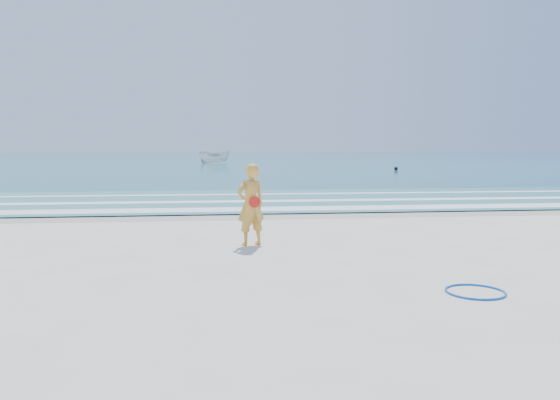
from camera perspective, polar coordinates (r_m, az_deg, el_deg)
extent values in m
plane|color=silver|center=(9.73, 0.46, -8.21)|extent=(400.00, 400.00, 0.00)
cube|color=#B2A893|center=(18.55, -3.00, -1.58)|extent=(400.00, 2.40, 0.00)
cube|color=#19727F|center=(114.40, -6.11, 4.44)|extent=(400.00, 190.00, 0.04)
cube|color=#59B7AD|center=(23.51, -3.78, 0.05)|extent=(400.00, 10.00, 0.01)
cube|color=white|center=(19.84, -3.24, -0.96)|extent=(400.00, 1.40, 0.01)
cube|color=white|center=(22.71, -3.68, -0.13)|extent=(400.00, 0.90, 0.01)
cube|color=white|center=(26.00, -4.07, 0.60)|extent=(400.00, 0.60, 0.01)
torus|color=blue|center=(9.35, 19.73, -9.01)|extent=(1.13, 1.13, 0.03)
imported|color=silver|center=(75.96, -6.84, 4.52)|extent=(4.81, 3.19, 1.74)
sphere|color=black|center=(53.01, 12.03, 3.23)|extent=(0.37, 0.37, 0.37)
imported|color=gold|center=(12.83, -3.08, -0.49)|extent=(0.83, 0.70, 1.92)
cylinder|color=red|center=(12.65, -2.67, -0.20)|extent=(0.27, 0.08, 0.27)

